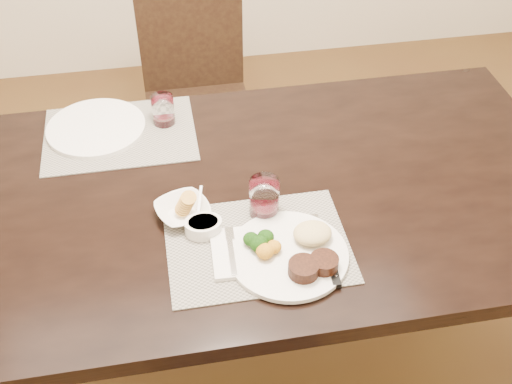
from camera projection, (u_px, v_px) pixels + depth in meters
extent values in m
plane|color=#4C2F18|center=(233.00, 349.00, 2.28)|extent=(4.50, 4.50, 0.00)
cube|color=black|center=(227.00, 200.00, 1.79)|extent=(2.00, 1.00, 0.05)
cube|color=black|center=(450.00, 170.00, 2.47)|extent=(0.08, 0.08, 0.70)
cube|color=black|center=(200.00, 114.00, 2.61)|extent=(0.42, 0.42, 0.04)
cube|color=black|center=(164.00, 189.00, 2.61)|extent=(0.04, 0.04, 0.41)
cube|color=black|center=(251.00, 179.00, 2.66)|extent=(0.04, 0.04, 0.41)
cube|color=black|center=(158.00, 136.00, 2.87)|extent=(0.04, 0.04, 0.41)
cube|color=black|center=(237.00, 128.00, 2.92)|extent=(0.04, 0.04, 0.41)
cube|color=black|center=(191.00, 37.00, 2.59)|extent=(0.42, 0.04, 0.45)
cube|color=gray|center=(258.00, 245.00, 1.63)|extent=(0.46, 0.34, 0.00)
cube|color=gray|center=(120.00, 134.00, 1.98)|extent=(0.46, 0.34, 0.00)
cylinder|color=silver|center=(288.00, 255.00, 1.59)|extent=(0.30, 0.30, 0.01)
cylinder|color=black|center=(304.00, 269.00, 1.53)|extent=(0.07, 0.07, 0.03)
cylinder|color=black|center=(324.00, 263.00, 1.54)|extent=(0.07, 0.07, 0.03)
ellipsoid|color=tan|center=(312.00, 233.00, 1.61)|extent=(0.10, 0.08, 0.04)
ellipsoid|color=#163E0B|center=(259.00, 244.00, 1.59)|extent=(0.05, 0.05, 0.04)
ellipsoid|color=#BA7E17|center=(265.00, 251.00, 1.57)|extent=(0.04, 0.04, 0.04)
cube|color=silver|center=(231.00, 253.00, 1.60)|extent=(0.10, 0.17, 0.01)
cube|color=silver|center=(232.00, 257.00, 1.58)|extent=(0.02, 0.12, 0.00)
cube|color=silver|center=(230.00, 234.00, 1.64)|extent=(0.02, 0.05, 0.00)
cube|color=silver|center=(320.00, 235.00, 1.65)|extent=(0.03, 0.15, 0.00)
cube|color=black|center=(333.00, 270.00, 1.56)|extent=(0.03, 0.11, 0.01)
imported|color=silver|center=(183.00, 211.00, 1.70)|extent=(0.18, 0.18, 0.03)
cylinder|color=#B68C39|center=(182.00, 204.00, 1.68)|extent=(0.04, 0.05, 0.04)
cylinder|color=silver|center=(203.00, 227.00, 1.65)|extent=(0.10, 0.10, 0.04)
cylinder|color=#0C330B|center=(203.00, 223.00, 1.64)|extent=(0.08, 0.08, 0.01)
cube|color=silver|center=(200.00, 200.00, 1.67)|extent=(0.01, 0.06, 0.05)
cylinder|color=silver|center=(264.00, 197.00, 1.68)|extent=(0.08, 0.08, 0.11)
cylinder|color=#37050C|center=(264.00, 209.00, 1.71)|extent=(0.07, 0.07, 0.03)
cylinder|color=silver|center=(96.00, 127.00, 1.99)|extent=(0.30, 0.30, 0.01)
cylinder|color=silver|center=(163.00, 110.00, 1.99)|extent=(0.07, 0.07, 0.10)
cylinder|color=#37050C|center=(164.00, 119.00, 2.01)|extent=(0.06, 0.06, 0.02)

